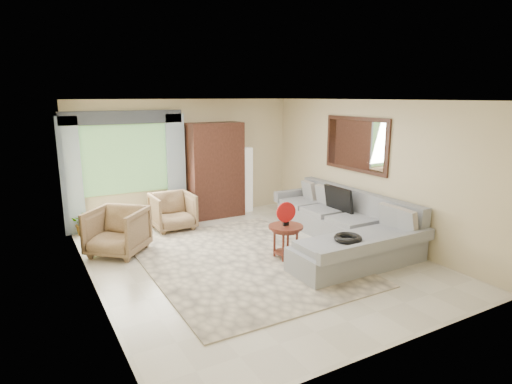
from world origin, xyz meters
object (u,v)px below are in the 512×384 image
tv_screen (339,199)px  armoire (215,170)px  potted_plant (84,222)px  armchair_right (173,211)px  armchair_left (117,231)px  floor_lamp (246,180)px  coffee_table (286,241)px  sectional_sofa (343,229)px

tv_screen → armoire: bearing=121.8°
potted_plant → armchair_right: bearing=-17.7°
armchair_left → armoire: bearing=71.1°
armchair_right → floor_lamp: 2.08m
tv_screen → coffee_table: size_ratio=1.29×
armchair_right → tv_screen: bearing=-36.3°
sectional_sofa → floor_lamp: (-0.43, 2.96, 0.47)m
floor_lamp → tv_screen: bearing=-74.2°
floor_lamp → potted_plant: bearing=-179.7°
armchair_left → armoire: 2.89m
coffee_table → armchair_right: size_ratio=0.70×
sectional_sofa → armoire: bearing=113.1°
sectional_sofa → armchair_right: 3.41m
armchair_left → tv_screen: bearing=27.1°
armchair_right → sectional_sofa: bearing=-45.4°
armchair_left → coffee_table: bearing=8.0°
floor_lamp → armchair_right: bearing=-164.6°
sectional_sofa → armchair_left: (-3.69, 1.52, 0.12)m
coffee_table → potted_plant: 4.07m
coffee_table → armoire: (0.08, 2.97, 0.75)m
armchair_right → armoire: size_ratio=0.39×
armchair_right → potted_plant: (-1.63, 0.52, -0.13)m
coffee_table → potted_plant: bearing=132.2°
armchair_left → floor_lamp: size_ratio=0.59×
armchair_right → potted_plant: 1.72m
coffee_table → potted_plant: coffee_table is taller
sectional_sofa → tv_screen: 0.70m
sectional_sofa → potted_plant: bearing=144.0°
tv_screen → floor_lamp: 2.58m
tv_screen → armoire: 2.87m
sectional_sofa → tv_screen: (0.27, 0.48, 0.44)m
coffee_table → armchair_right: 2.72m
armchair_right → armchair_left: bearing=-145.5°
armchair_right → floor_lamp: floor_lamp is taller
tv_screen → coffee_table: (-1.58, -0.55, -0.42)m
tv_screen → armchair_right: tv_screen is taller
coffee_table → sectional_sofa: bearing=3.3°
potted_plant → sectional_sofa: bearing=-36.0°
tv_screen → armchair_right: 3.32m
sectional_sofa → armoire: 3.24m
sectional_sofa → floor_lamp: bearing=98.3°
sectional_sofa → armchair_left: sectional_sofa is taller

